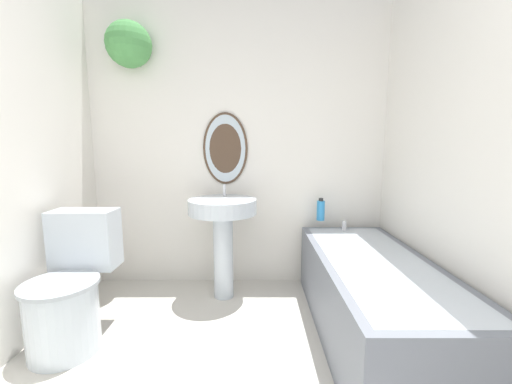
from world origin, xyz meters
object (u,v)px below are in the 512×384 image
(shampoo_bottle, at_px, (322,210))
(bathtub, at_px, (374,297))
(pedestal_sink, at_px, (224,223))
(toilet, at_px, (72,289))

(shampoo_bottle, bearing_deg, bathtub, -75.08)
(pedestal_sink, bearing_deg, bathtub, -28.53)
(pedestal_sink, relative_size, shampoo_bottle, 4.77)
(pedestal_sink, distance_m, shampoo_bottle, 0.84)
(shampoo_bottle, bearing_deg, pedestal_sink, -166.98)
(toilet, bearing_deg, shampoo_bottle, 25.07)
(toilet, relative_size, shampoo_bottle, 4.21)
(pedestal_sink, bearing_deg, toilet, -145.50)
(toilet, height_order, shampoo_bottle, toilet)
(toilet, distance_m, pedestal_sink, 1.09)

